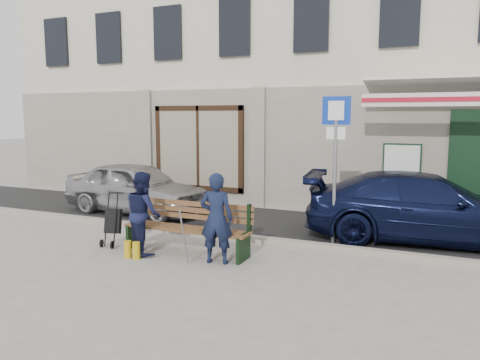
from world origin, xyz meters
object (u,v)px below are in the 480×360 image
Objects in this scene: man at (216,218)px; stroller at (113,222)px; car_silver at (136,188)px; car_navy at (426,208)px; bench at (185,228)px; woman at (143,213)px; parking_sign at (335,146)px.

stroller is at bearing -16.88° from man.
man is 1.52× the size of stroller.
man is at bearing -122.41° from car_silver.
bench is at bearing 115.80° from car_navy.
man is 1.45m from woman.
bench is 1.51m from stroller.
parking_sign is 1.84× the size of man.
car_silver is at bearing -49.98° from man.
bench is at bearing -117.27° from woman.
parking_sign is at bearing -110.38° from woman.
parking_sign is at bearing 34.79° from bench.
parking_sign is at bearing -94.89° from car_silver.
man is (-1.54, -1.92, -1.14)m from parking_sign.
man reaches higher than car_navy.
car_silver is at bearing -15.02° from woman.
bench is at bearing -126.07° from car_silver.
man is at bearing -20.49° from bench.
man is (-3.14, -2.90, 0.09)m from car_navy.
car_navy is at bearing -84.46° from car_silver.
parking_sign reaches higher than bench.
stroller is at bearing 108.98° from car_navy.
stroller is (-3.84, -1.75, -1.46)m from parking_sign.
woman reaches higher than stroller.
stroller is at bearing -159.19° from parking_sign.
bench is (2.91, -2.53, -0.20)m from car_silver.
stroller reaches higher than bench.
stroller is (1.41, -2.66, -0.21)m from car_silver.
car_navy reaches higher than car_silver.
woman is at bearing -153.85° from bench.
woman is (2.26, -2.85, 0.09)m from car_silver.
car_navy reaches higher than stroller.
car_navy is at bearing 33.48° from bench.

